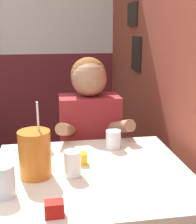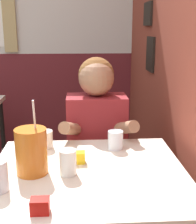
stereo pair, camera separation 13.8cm
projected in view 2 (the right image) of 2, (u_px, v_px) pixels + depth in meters
brick_wall_right at (168, 27)px, 1.89m from camera, size 0.08×4.27×2.70m
back_wall at (3, 26)px, 2.94m from camera, size 5.42×0.09×2.70m
main_table at (88, 190)px, 1.31m from camera, size 0.81×0.73×0.77m
person_seated at (97, 153)px, 1.85m from camera, size 0.42×0.40×1.19m
cocktail_pitcher at (31, 151)px, 1.24m from camera, size 0.13×0.13×0.31m
glass_near_pitcher at (115, 140)px, 1.51m from camera, size 0.07×0.07×0.09m
glass_center at (68, 162)px, 1.24m from camera, size 0.07×0.07×0.10m
glass_far_side at (44, 139)px, 1.52m from camera, size 0.08×0.08×0.09m
condiment_ketchup at (40, 206)px, 0.99m from camera, size 0.06×0.04×0.05m
condiment_mustard at (78, 157)px, 1.36m from camera, size 0.06×0.04×0.05m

